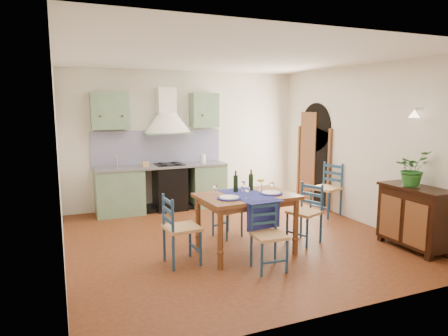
{
  "coord_description": "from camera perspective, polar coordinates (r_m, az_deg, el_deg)",
  "views": [
    {
      "loc": [
        -2.49,
        -5.56,
        2.1
      ],
      "look_at": [
        -0.04,
        0.3,
        1.1
      ],
      "focal_mm": 32.0,
      "sensor_mm": 36.0,
      "label": 1
    }
  ],
  "objects": [
    {
      "name": "potted_plant",
      "position": [
        6.38,
        25.28,
        -0.06
      ],
      "size": [
        0.54,
        0.49,
        0.52
      ],
      "primitive_type": "imported",
      "rotation": [
        0.0,
        0.0,
        0.18
      ],
      "color": "#236022",
      "rests_on": "sideboard"
    },
    {
      "name": "left_wall",
      "position": [
        5.6,
        -22.58,
        1.09
      ],
      "size": [
        0.04,
        5.0,
        2.8
      ],
      "primitive_type": "cube",
      "color": "silver",
      "rests_on": "ground"
    },
    {
      "name": "back_wall",
      "position": [
        8.17,
        -8.15,
        1.47
      ],
      "size": [
        5.0,
        0.96,
        2.8
      ],
      "color": "silver",
      "rests_on": "ground"
    },
    {
      "name": "chair_far",
      "position": [
        6.43,
        0.67,
        -6.15
      ],
      "size": [
        0.49,
        0.49,
        0.82
      ],
      "color": "navy",
      "rests_on": "ground"
    },
    {
      "name": "sideboard",
      "position": [
        6.5,
        25.52,
        -6.11
      ],
      "size": [
        0.5,
        1.05,
        0.94
      ],
      "color": "black",
      "rests_on": "ground"
    },
    {
      "name": "floor",
      "position": [
        6.44,
        1.41,
        -10.08
      ],
      "size": [
        5.0,
        5.0,
        0.0
      ],
      "primitive_type": "plane",
      "color": "#4A2210",
      "rests_on": "ground"
    },
    {
      "name": "chair_near",
      "position": [
        5.22,
        6.32,
        -9.56
      ],
      "size": [
        0.43,
        0.43,
        0.86
      ],
      "color": "navy",
      "rests_on": "ground"
    },
    {
      "name": "chair_spare",
      "position": [
        7.92,
        14.54,
        -2.85
      ],
      "size": [
        0.59,
        0.59,
        1.01
      ],
      "color": "navy",
      "rests_on": "ground"
    },
    {
      "name": "right_wall",
      "position": [
        7.71,
        17.78,
        2.84
      ],
      "size": [
        0.26,
        5.0,
        2.8
      ],
      "color": "silver",
      "rests_on": "ground"
    },
    {
      "name": "dining_table",
      "position": [
        5.66,
        3.3,
        -4.81
      ],
      "size": [
        1.4,
        1.06,
        1.17
      ],
      "color": "brown",
      "rests_on": "ground"
    },
    {
      "name": "chair_right",
      "position": [
        6.29,
        11.58,
        -6.23
      ],
      "size": [
        0.55,
        0.55,
        0.91
      ],
      "color": "navy",
      "rests_on": "ground"
    },
    {
      "name": "ceiling",
      "position": [
        6.13,
        1.51,
        15.55
      ],
      "size": [
        5.0,
        5.0,
        0.01
      ],
      "primitive_type": "cube",
      "color": "white",
      "rests_on": "back_wall"
    },
    {
      "name": "chair_left",
      "position": [
        5.36,
        -6.38,
        -8.63
      ],
      "size": [
        0.47,
        0.47,
        0.94
      ],
      "color": "navy",
      "rests_on": "ground"
    }
  ]
}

